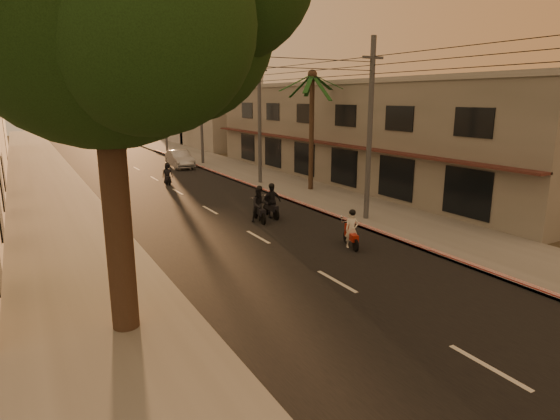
% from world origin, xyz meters
% --- Properties ---
extents(ground, '(160.00, 160.00, 0.00)m').
position_xyz_m(ground, '(0.00, 0.00, 0.00)').
color(ground, '#383023').
rests_on(ground, ground).
extents(road, '(10.00, 140.00, 0.02)m').
position_xyz_m(road, '(0.00, 20.00, 0.01)').
color(road, black).
rests_on(road, ground).
extents(sidewalk_right, '(5.00, 140.00, 0.12)m').
position_xyz_m(sidewalk_right, '(7.50, 20.00, 0.06)').
color(sidewalk_right, slate).
rests_on(sidewalk_right, ground).
extents(sidewalk_left, '(5.00, 140.00, 0.12)m').
position_xyz_m(sidewalk_left, '(-7.50, 20.00, 0.06)').
color(sidewalk_left, slate).
rests_on(sidewalk_left, ground).
extents(curb_stripe, '(0.20, 60.00, 0.20)m').
position_xyz_m(curb_stripe, '(5.10, 15.00, 0.10)').
color(curb_stripe, '#AE1E12').
rests_on(curb_stripe, ground).
extents(shophouse_row, '(8.80, 34.20, 7.30)m').
position_xyz_m(shophouse_row, '(13.95, 18.00, 3.65)').
color(shophouse_row, gray).
rests_on(shophouse_row, ground).
extents(distant_tower, '(12.10, 12.10, 28.00)m').
position_xyz_m(distant_tower, '(16.00, 56.00, 14.00)').
color(distant_tower, '#B7B5B2').
rests_on(distant_tower, ground).
extents(palm_tree, '(5.00, 5.00, 8.20)m').
position_xyz_m(palm_tree, '(8.00, 16.00, 7.15)').
color(palm_tree, black).
rests_on(palm_tree, ground).
extents(utility_poles, '(1.20, 48.26, 9.00)m').
position_xyz_m(utility_poles, '(6.20, 20.00, 6.54)').
color(utility_poles, '#38383A').
rests_on(utility_poles, ground).
extents(filler_right, '(8.00, 14.00, 6.00)m').
position_xyz_m(filler_right, '(14.00, 45.00, 3.00)').
color(filler_right, '#A29B92').
rests_on(filler_right, ground).
extents(scooter_red, '(0.88, 1.64, 1.66)m').
position_xyz_m(scooter_red, '(2.76, 4.78, 0.74)').
color(scooter_red, black).
rests_on(scooter_red, ground).
extents(scooter_mid_a, '(1.08, 1.90, 1.88)m').
position_xyz_m(scooter_mid_a, '(1.30, 10.40, 0.85)').
color(scooter_mid_a, black).
rests_on(scooter_mid_a, ground).
extents(scooter_mid_b, '(1.08, 1.88, 1.85)m').
position_xyz_m(scooter_mid_b, '(2.23, 10.86, 0.83)').
color(scooter_mid_b, black).
rests_on(scooter_mid_b, ground).
extents(scooter_far_a, '(0.83, 1.65, 1.62)m').
position_xyz_m(scooter_far_a, '(0.25, 23.12, 0.73)').
color(scooter_far_a, black).
rests_on(scooter_far_a, ground).
extents(parked_car, '(2.02, 4.79, 1.53)m').
position_xyz_m(parked_car, '(3.63, 30.92, 0.77)').
color(parked_car, '#A1A3A9').
rests_on(parked_car, ground).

